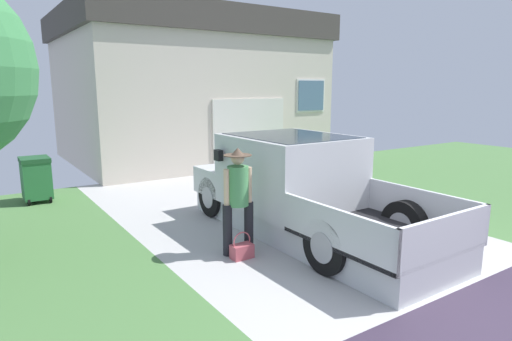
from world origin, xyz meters
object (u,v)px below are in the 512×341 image
(pickup_truck, at_px, (295,187))
(handbag, at_px, (242,250))
(person_with_hat, at_px, (238,194))
(wheeled_trash_bin, at_px, (36,178))
(house_with_garage, at_px, (187,88))

(pickup_truck, distance_m, handbag, 1.81)
(pickup_truck, distance_m, person_with_hat, 1.56)
(pickup_truck, bearing_deg, wheeled_trash_bin, 127.15)
(pickup_truck, bearing_deg, house_with_garage, 76.86)
(handbag, xyz_separation_m, wheeled_trash_bin, (-2.12, 5.43, 0.43))
(person_with_hat, height_order, house_with_garage, house_with_garage)
(house_with_garage, bearing_deg, handbag, -110.48)
(person_with_hat, relative_size, handbag, 3.98)
(pickup_truck, height_order, handbag, pickup_truck)
(house_with_garage, distance_m, wheeled_trash_bin, 7.23)
(pickup_truck, relative_size, house_with_garage, 0.63)
(person_with_hat, bearing_deg, pickup_truck, 23.14)
(person_with_hat, relative_size, house_with_garage, 0.20)
(pickup_truck, distance_m, wheeled_trash_bin, 6.01)
(handbag, bearing_deg, pickup_truck, 23.15)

